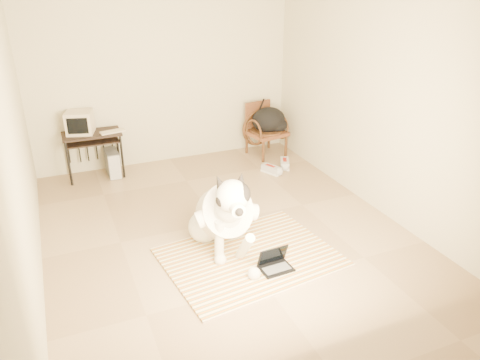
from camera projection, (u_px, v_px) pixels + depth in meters
floor at (218, 222)px, 5.68m from camera, size 4.50×4.50×0.00m
wall_back at (164, 75)px, 7.01m from camera, size 4.50×0.00×4.50m
wall_front at (327, 201)px, 3.23m from camera, size 4.50×0.00×4.50m
wall_left at (17, 139)px, 4.41m from camera, size 0.00×4.50×4.50m
wall_right at (366, 97)px, 5.83m from camera, size 0.00×4.50×4.50m
rug at (250, 257)px, 4.98m from camera, size 1.90×1.54×0.02m
dog at (224, 215)px, 4.99m from camera, size 0.70×1.48×1.06m
laptop at (275, 263)px, 4.76m from camera, size 0.34×0.25×0.23m
computer_desk at (92, 140)px, 6.69m from camera, size 0.81×0.46×0.67m
crt_monitor at (80, 122)px, 6.59m from camera, size 0.43×0.42×0.32m
desk_keyboard at (113, 132)px, 6.68m from camera, size 0.37×0.19×0.02m
pc_tower at (113, 163)px, 6.90m from camera, size 0.18×0.41×0.38m
rattan_chair at (265, 129)px, 7.61m from camera, size 0.65×0.63×0.84m
backpack at (270, 121)px, 7.52m from camera, size 0.58×0.46×0.41m
sneaker_left at (271, 170)px, 7.03m from camera, size 0.25×0.35×0.11m
sneaker_right at (285, 164)px, 7.24m from camera, size 0.26×0.35×0.12m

